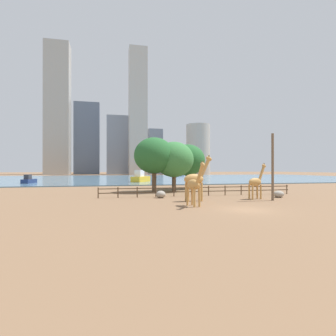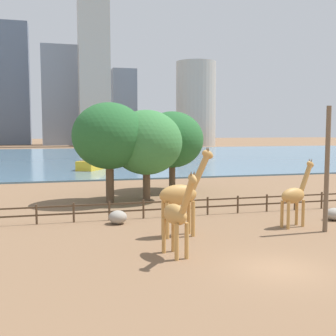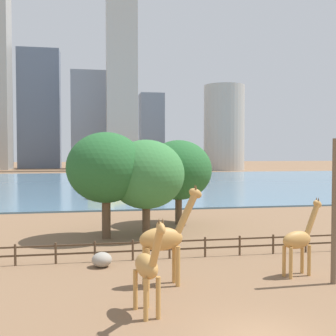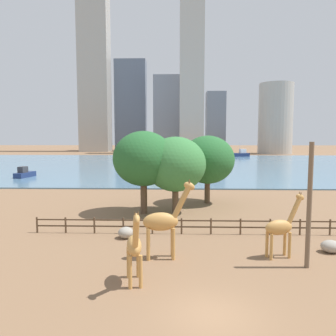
{
  "view_description": "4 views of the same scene",
  "coord_description": "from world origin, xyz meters",
  "px_view_note": "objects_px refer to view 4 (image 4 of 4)",
  "views": [
    {
      "loc": [
        -11.54,
        -20.6,
        3.53
      ],
      "look_at": [
        -2.13,
        22.2,
        3.69
      ],
      "focal_mm": 28.0,
      "sensor_mm": 36.0,
      "label": 1
    },
    {
      "loc": [
        -9.36,
        -16.08,
        6.11
      ],
      "look_at": [
        2.11,
        26.72,
        2.07
      ],
      "focal_mm": 45.0,
      "sensor_mm": 36.0,
      "label": 2
    },
    {
      "loc": [
        -6.08,
        -14.19,
        6.82
      ],
      "look_at": [
        3.05,
        36.21,
        4.85
      ],
      "focal_mm": 45.0,
      "sensor_mm": 36.0,
      "label": 3
    },
    {
      "loc": [
        -1.56,
        -13.7,
        7.81
      ],
      "look_at": [
        -3.05,
        35.94,
        3.02
      ],
      "focal_mm": 35.0,
      "sensor_mm": 36.0,
      "label": 4
    }
  ],
  "objects_px": {
    "giraffe_young": "(164,221)",
    "tree_center_broad": "(208,160)",
    "boat_tug": "(25,174)",
    "giraffe_tall": "(134,247)",
    "boat_sailboat": "(165,172)",
    "giraffe_companion": "(281,227)",
    "boat_ferry": "(241,154)",
    "boulder_by_pole": "(331,246)",
    "tree_left_large": "(144,159)",
    "tree_right_tall": "(175,164)",
    "utility_pole": "(309,206)",
    "boulder_near_fence": "(126,233)"
  },
  "relations": [
    {
      "from": "giraffe_companion",
      "to": "boat_ferry",
      "type": "height_order",
      "value": "boat_ferry"
    },
    {
      "from": "giraffe_tall",
      "to": "boat_tug",
      "type": "bearing_deg",
      "value": -160.93
    },
    {
      "from": "giraffe_tall",
      "to": "tree_right_tall",
      "type": "distance_m",
      "value": 16.78
    },
    {
      "from": "giraffe_young",
      "to": "tree_center_broad",
      "type": "relative_size",
      "value": 0.65
    },
    {
      "from": "giraffe_tall",
      "to": "boat_ferry",
      "type": "xyz_separation_m",
      "value": [
        26.5,
        109.17,
        -0.87
      ]
    },
    {
      "from": "boulder_near_fence",
      "to": "boat_tug",
      "type": "xyz_separation_m",
      "value": [
        -24.76,
        35.61,
        0.46
      ]
    },
    {
      "from": "giraffe_young",
      "to": "tree_left_large",
      "type": "height_order",
      "value": "tree_left_large"
    },
    {
      "from": "giraffe_tall",
      "to": "giraffe_young",
      "type": "relative_size",
      "value": 0.84
    },
    {
      "from": "boulder_by_pole",
      "to": "tree_center_broad",
      "type": "xyz_separation_m",
      "value": [
        -6.9,
        16.26,
        4.69
      ]
    },
    {
      "from": "tree_right_tall",
      "to": "boat_tug",
      "type": "relative_size",
      "value": 1.6
    },
    {
      "from": "giraffe_young",
      "to": "tree_left_large",
      "type": "distance_m",
      "value": 12.99
    },
    {
      "from": "boat_ferry",
      "to": "boat_tug",
      "type": "distance_m",
      "value": 84.43
    },
    {
      "from": "tree_right_tall",
      "to": "boat_tug",
      "type": "distance_m",
      "value": 39.5
    },
    {
      "from": "boat_ferry",
      "to": "tree_left_large",
      "type": "bearing_deg",
      "value": 59.0
    },
    {
      "from": "tree_left_large",
      "to": "boat_sailboat",
      "type": "distance_m",
      "value": 28.58
    },
    {
      "from": "boat_sailboat",
      "to": "tree_center_broad",
      "type": "bearing_deg",
      "value": -134.33
    },
    {
      "from": "giraffe_tall",
      "to": "tree_right_tall",
      "type": "height_order",
      "value": "tree_right_tall"
    },
    {
      "from": "tree_center_broad",
      "to": "giraffe_tall",
      "type": "bearing_deg",
      "value": -105.01
    },
    {
      "from": "tree_right_tall",
      "to": "boulder_near_fence",
      "type": "bearing_deg",
      "value": -113.61
    },
    {
      "from": "boat_sailboat",
      "to": "boulder_by_pole",
      "type": "bearing_deg",
      "value": -130.61
    },
    {
      "from": "boulder_near_fence",
      "to": "boat_sailboat",
      "type": "xyz_separation_m",
      "value": [
        1.62,
        36.52,
        0.79
      ]
    },
    {
      "from": "giraffe_young",
      "to": "boat_tug",
      "type": "height_order",
      "value": "giraffe_young"
    },
    {
      "from": "giraffe_tall",
      "to": "giraffe_companion",
      "type": "relative_size",
      "value": 1.01
    },
    {
      "from": "giraffe_tall",
      "to": "tree_right_tall",
      "type": "xyz_separation_m",
      "value": [
        2.03,
        16.39,
        2.96
      ]
    },
    {
      "from": "boat_ferry",
      "to": "tree_right_tall",
      "type": "bearing_deg",
      "value": 60.79
    },
    {
      "from": "boulder_near_fence",
      "to": "boat_tug",
      "type": "height_order",
      "value": "boat_tug"
    },
    {
      "from": "boulder_by_pole",
      "to": "tree_center_broad",
      "type": "height_order",
      "value": "tree_center_broad"
    },
    {
      "from": "giraffe_companion",
      "to": "giraffe_young",
      "type": "xyz_separation_m",
      "value": [
        -7.55,
        -0.36,
        0.41
      ]
    },
    {
      "from": "giraffe_tall",
      "to": "tree_center_broad",
      "type": "height_order",
      "value": "tree_center_broad"
    },
    {
      "from": "boat_ferry",
      "to": "boat_sailboat",
      "type": "bearing_deg",
      "value": 53.26
    },
    {
      "from": "boat_ferry",
      "to": "giraffe_tall",
      "type": "bearing_deg",
      "value": 61.92
    },
    {
      "from": "tree_right_tall",
      "to": "boat_ferry",
      "type": "height_order",
      "value": "tree_right_tall"
    },
    {
      "from": "giraffe_young",
      "to": "boat_tug",
      "type": "relative_size",
      "value": 1.05
    },
    {
      "from": "tree_right_tall",
      "to": "utility_pole",
      "type": "bearing_deg",
      "value": -60.12
    },
    {
      "from": "giraffe_young",
      "to": "boulder_by_pole",
      "type": "distance_m",
      "value": 11.52
    },
    {
      "from": "giraffe_young",
      "to": "tree_right_tall",
      "type": "distance_m",
      "value": 12.9
    },
    {
      "from": "giraffe_companion",
      "to": "giraffe_young",
      "type": "bearing_deg",
      "value": 166.65
    },
    {
      "from": "giraffe_tall",
      "to": "boat_sailboat",
      "type": "distance_m",
      "value": 44.34
    },
    {
      "from": "giraffe_tall",
      "to": "tree_right_tall",
      "type": "bearing_deg",
      "value": 160.65
    },
    {
      "from": "utility_pole",
      "to": "boat_sailboat",
      "type": "bearing_deg",
      "value": 103.59
    },
    {
      "from": "utility_pole",
      "to": "tree_center_broad",
      "type": "height_order",
      "value": "tree_center_broad"
    },
    {
      "from": "giraffe_young",
      "to": "boulder_by_pole",
      "type": "xyz_separation_m",
      "value": [
        11.26,
        1.37,
        -2.0
      ]
    },
    {
      "from": "giraffe_young",
      "to": "tree_center_broad",
      "type": "xyz_separation_m",
      "value": [
        4.36,
        17.64,
        2.69
      ]
    },
    {
      "from": "boat_tug",
      "to": "boat_sailboat",
      "type": "bearing_deg",
      "value": -78.36
    },
    {
      "from": "giraffe_companion",
      "to": "tree_right_tall",
      "type": "bearing_deg",
      "value": 103.26
    },
    {
      "from": "tree_center_broad",
      "to": "boat_tug",
      "type": "bearing_deg",
      "value": 145.64
    },
    {
      "from": "giraffe_young",
      "to": "tree_left_large",
      "type": "relative_size",
      "value": 0.61
    },
    {
      "from": "tree_right_tall",
      "to": "boat_ferry",
      "type": "distance_m",
      "value": 96.02
    },
    {
      "from": "giraffe_tall",
      "to": "giraffe_companion",
      "type": "xyz_separation_m",
      "value": [
        8.93,
        4.13,
        -0.04
      ]
    },
    {
      "from": "giraffe_companion",
      "to": "boat_tug",
      "type": "distance_m",
      "value": 52.9
    }
  ]
}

